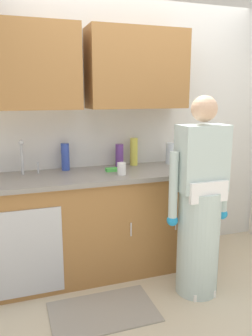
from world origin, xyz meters
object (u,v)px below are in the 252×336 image
bottle_water_tall (65,157)px  sponge (112,170)px  person_at_sink (199,213)px  sink (29,180)px  bottle_water_short (134,152)px  cup_by_sink (122,169)px  bottle_cleaner_spray (119,155)px  bottle_soap (170,153)px

bottle_water_tall → sponge: bottle_water_tall is taller
person_at_sink → sponge: 0.88m
sink → sponge: 0.74m
bottle_water_short → cup_by_sink: size_ratio=2.51×
bottle_water_short → bottle_water_tall: 0.67m
person_at_sink → bottle_cleaner_spray: bearing=117.1°
sink → bottle_water_tall: 0.42m
sink → bottle_cleaner_spray: 0.89m
bottle_water_tall → sponge: 0.45m
bottle_water_short → sponge: bottle_water_short is taller
person_at_sink → cup_by_sink: person_at_sink is taller
bottle_water_short → cup_by_sink: 0.43m
bottle_water_tall → bottle_soap: (1.04, -0.05, -0.02)m
bottle_cleaner_spray → bottle_water_tall: (-0.52, 0.01, 0.01)m
sink → person_at_sink: 1.44m
person_at_sink → bottle_soap: size_ratio=7.61×
bottle_soap → sink: bearing=-173.7°
sink → bottle_soap: bearing=6.3°
bottle_water_short → sponge: bearing=-145.9°
sink → bottle_soap: size_ratio=2.35×
cup_by_sink → sponge: size_ratio=0.98×
bottle_cleaner_spray → cup_by_sink: size_ratio=2.05×
bottle_water_tall → person_at_sink: bearing=-41.4°
sink → sponge: sink is taller
bottle_cleaner_spray → bottle_water_short: 0.16m
bottle_water_short → bottle_cleaner_spray: bearing=-172.8°
bottle_cleaner_spray → cup_by_sink: 0.35m
bottle_cleaner_spray → cup_by_sink: (-0.09, -0.33, -0.06)m
sink → cup_by_sink: (0.78, -0.14, 0.07)m
bottle_water_short → bottle_water_tall: bottle_water_short is taller
sponge → bottle_soap: bearing=11.9°
bottle_cleaner_spray → bottle_water_tall: bottle_water_tall is taller
bottle_water_tall → sponge: (0.39, -0.19, -0.11)m
sink → cup_by_sink: size_ratio=4.66×
person_at_sink → bottle_cleaner_spray: 0.98m
bottle_soap → sponge: bearing=-168.1°
bottle_water_short → cup_by_sink: (-0.24, -0.35, -0.08)m
bottle_water_short → bottle_soap: size_ratio=1.26×
bottle_water_tall → bottle_soap: 1.04m
sink → cup_by_sink: sink is taller
bottle_water_tall → bottle_soap: size_ratio=1.17×
sink → sponge: (0.73, 0.02, 0.03)m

